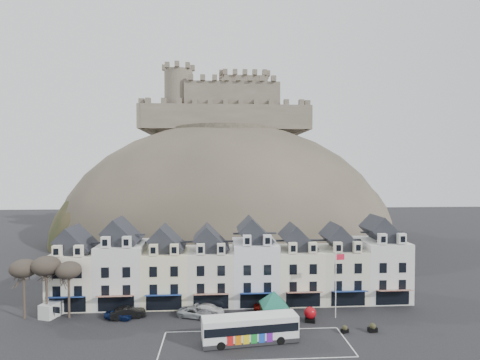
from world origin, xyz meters
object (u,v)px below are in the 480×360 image
(white_van, at_px, (55,308))
(car_white, at_px, (210,309))
(bus, at_px, (250,328))
(car_black, at_px, (128,313))
(car_maroon, at_px, (268,308))
(car_navy, at_px, (119,315))
(car_silver, at_px, (195,312))
(car_charcoal, at_px, (277,308))
(red_buoy, at_px, (310,314))
(bus_shelter, at_px, (274,298))
(flagpole, at_px, (336,280))

(white_van, bearing_deg, car_white, 17.27)
(bus, xyz_separation_m, car_black, (-16.19, 8.18, -1.00))
(car_maroon, bearing_deg, car_white, 112.65)
(bus, relative_size, car_navy, 3.04)
(white_van, distance_m, car_silver, 19.89)
(car_white, relative_size, car_charcoal, 1.14)
(car_black, distance_m, car_white, 11.27)
(red_buoy, distance_m, car_black, 24.98)
(red_buoy, distance_m, car_white, 14.15)
(bus, height_order, bus_shelter, bus_shelter)
(red_buoy, xyz_separation_m, car_black, (-24.83, 2.64, -0.24))
(bus_shelter, bearing_deg, flagpole, 7.26)
(white_van, bearing_deg, red_buoy, 11.89)
(red_buoy, xyz_separation_m, car_white, (-13.62, 3.80, -0.39))
(red_buoy, bearing_deg, car_black, 173.93)
(car_navy, height_order, car_silver, car_silver)
(flagpole, xyz_separation_m, car_white, (-17.55, 2.78, -4.59))
(car_silver, relative_size, car_charcoal, 1.26)
(bus, bearing_deg, car_silver, 123.99)
(car_white, distance_m, car_charcoal, 9.71)
(bus, xyz_separation_m, car_silver, (-6.99, 7.99, -1.10))
(red_buoy, xyz_separation_m, car_navy, (-26.03, 2.32, -0.36))
(car_black, relative_size, car_silver, 0.99)
(bus, xyz_separation_m, white_van, (-26.78, 10.07, -0.78))
(flagpole, height_order, car_silver, flagpole)
(car_silver, bearing_deg, bus_shelter, -86.99)
(white_van, height_order, car_white, white_van)
(car_maroon, bearing_deg, car_black, 117.03)
(car_silver, bearing_deg, car_navy, 109.83)
(car_black, xyz_separation_m, car_white, (11.21, 1.16, -0.15))
(flagpole, bearing_deg, white_van, 174.90)
(car_navy, bearing_deg, bus, -100.40)
(flagpole, distance_m, white_van, 39.73)
(car_navy, xyz_separation_m, car_maroon, (20.80, 1.23, 0.03))
(bus_shelter, bearing_deg, red_buoy, 3.89)
(red_buoy, relative_size, car_white, 0.46)
(car_black, bearing_deg, car_silver, -106.73)
(white_van, distance_m, car_maroon, 30.20)
(flagpole, distance_m, car_silver, 20.13)
(car_navy, height_order, car_maroon, car_maroon)
(bus, xyz_separation_m, car_charcoal, (4.72, 9.15, -1.16))
(car_silver, xyz_separation_m, car_charcoal, (11.72, 1.16, -0.05))
(car_white, bearing_deg, car_black, 118.25)
(bus_shelter, xyz_separation_m, car_navy, (-21.00, 2.94, -2.81))
(red_buoy, bearing_deg, bus, -147.32)
(flagpole, relative_size, car_black, 1.93)
(flagpole, relative_size, car_maroon, 2.27)
(car_white, bearing_deg, white_van, 110.42)
(white_van, distance_m, car_navy, 9.64)
(car_navy, xyz_separation_m, car_white, (12.41, 1.48, -0.03))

